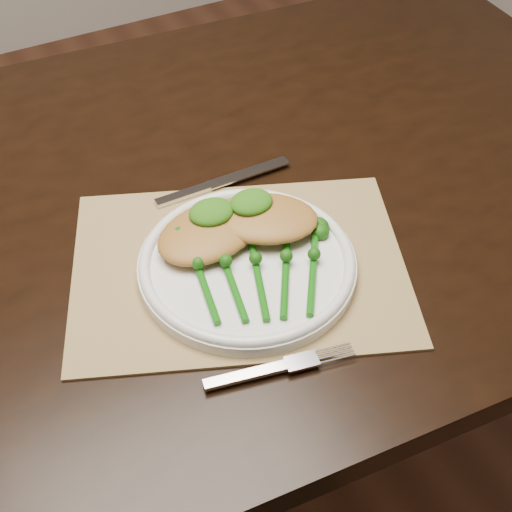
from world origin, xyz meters
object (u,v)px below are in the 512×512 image
dining_table (171,367)px  broccolini_bundle (258,276)px  placemat (239,266)px  chicken_fillet_left (210,232)px  dinner_plate (247,263)px

dining_table → broccolini_bundle: 0.45m
placemat → chicken_fillet_left: bearing=135.8°
chicken_fillet_left → dining_table: bearing=97.0°
dining_table → chicken_fillet_left: bearing=-67.0°
dining_table → chicken_fillet_left: size_ratio=11.55×
dinner_plate → broccolini_bundle: 0.03m
placemat → broccolini_bundle: (0.00, -0.04, 0.02)m
dining_table → broccolini_bundle: (0.06, -0.20, 0.40)m
dining_table → chicken_fillet_left: chicken_fillet_left is taller
chicken_fillet_left → broccolini_bundle: (0.02, -0.09, -0.01)m
dining_table → placemat: size_ratio=4.01×
dining_table → chicken_fillet_left: (0.04, -0.12, 0.41)m
placemat → chicken_fillet_left: size_ratio=2.88×
placemat → dinner_plate: bearing=-46.2°
dining_table → placemat: bearing=-65.7°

